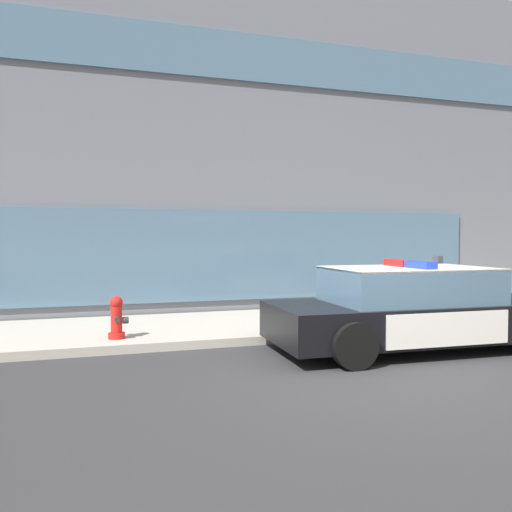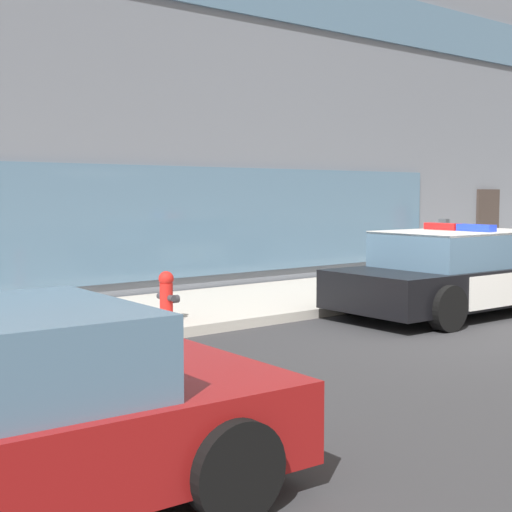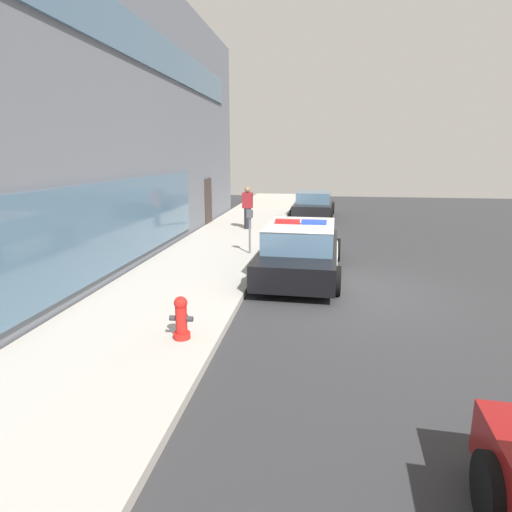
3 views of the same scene
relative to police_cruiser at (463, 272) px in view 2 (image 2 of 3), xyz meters
name	(u,v)px [view 2 (image 2 of 3)]	position (x,y,z in m)	size (l,w,h in m)	color
ground	(472,334)	(-1.48, -1.20, -0.68)	(48.00, 48.00, 0.00)	#303033
sidewalk	(286,298)	(-1.48, 2.77, -0.61)	(48.00, 3.27, 0.15)	#B2ADA3
storefront_building	(157,107)	(-0.12, 9.29, 3.53)	(25.14, 9.77, 8.42)	slate
police_cruiser	(463,272)	(0.00, 0.00, 0.00)	(5.06, 2.24, 1.49)	black
fire_hydrant	(167,297)	(-4.73, 1.73, -0.18)	(0.34, 0.39, 0.73)	red
parking_meter	(444,240)	(1.66, 1.63, 0.40)	(0.12, 0.18, 1.34)	slate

